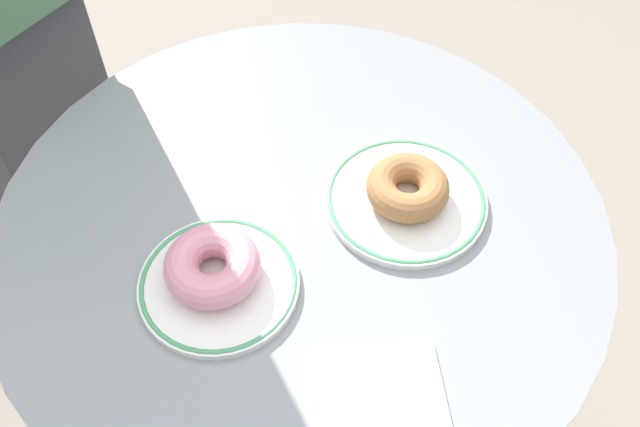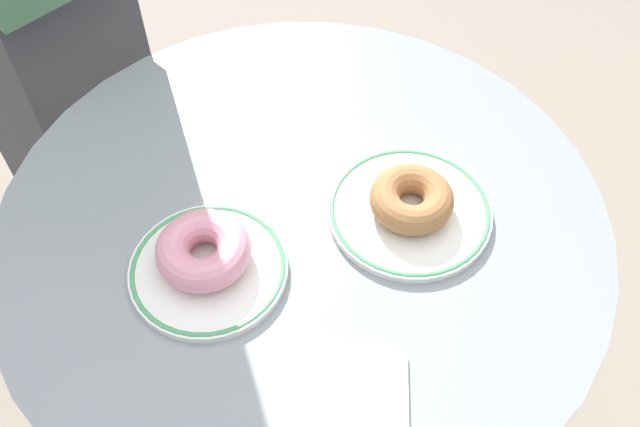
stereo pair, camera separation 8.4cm
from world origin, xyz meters
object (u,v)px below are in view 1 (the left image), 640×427
(donut_pink_frosted, at_px, (212,266))
(paper_napkin, at_px, (377,397))
(cafe_table, at_px, (304,306))
(plate_left, at_px, (219,284))
(plate_right, at_px, (406,200))
(donut_cinnamon, at_px, (408,187))

(donut_pink_frosted, height_order, paper_napkin, donut_pink_frosted)
(cafe_table, bearing_deg, plate_left, -158.27)
(plate_right, distance_m, paper_napkin, 0.26)
(plate_right, distance_m, donut_pink_frosted, 0.26)
(plate_left, height_order, donut_cinnamon, donut_cinnamon)
(donut_cinnamon, distance_m, paper_napkin, 0.26)
(plate_left, xyz_separation_m, plate_right, (0.25, 0.01, 0.00))
(donut_pink_frosted, bearing_deg, paper_napkin, -64.50)
(plate_right, relative_size, paper_napkin, 1.45)
(donut_cinnamon, bearing_deg, paper_napkin, -126.76)
(plate_right, distance_m, donut_cinnamon, 0.02)
(plate_left, height_order, plate_right, same)
(donut_cinnamon, bearing_deg, donut_pink_frosted, -179.35)
(cafe_table, xyz_separation_m, paper_napkin, (-0.03, -0.25, 0.23))
(paper_napkin, bearing_deg, cafe_table, 83.23)
(cafe_table, distance_m, paper_napkin, 0.34)
(plate_left, xyz_separation_m, donut_pink_frosted, (-0.00, 0.01, 0.03))
(cafe_table, xyz_separation_m, donut_cinnamon, (0.13, -0.04, 0.25))
(donut_cinnamon, height_order, paper_napkin, donut_cinnamon)
(cafe_table, height_order, donut_pink_frosted, donut_pink_frosted)
(donut_cinnamon, bearing_deg, cafe_table, 163.34)
(cafe_table, relative_size, plate_left, 4.12)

